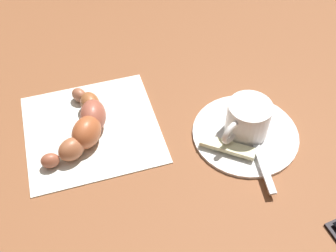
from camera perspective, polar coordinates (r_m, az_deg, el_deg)
name	(u,v)px	position (r m, az deg, el deg)	size (l,w,h in m)	color
ground_plane	(164,142)	(0.55, -0.62, -2.19)	(1.80, 1.80, 0.00)	brown
saucer	(245,133)	(0.57, 10.66, -0.94)	(0.14, 0.14, 0.01)	white
espresso_cup	(247,119)	(0.54, 10.92, 0.97)	(0.08, 0.06, 0.05)	white
teaspoon	(252,135)	(0.55, 11.61, -1.25)	(0.04, 0.14, 0.01)	silver
sugar_packet	(228,147)	(0.54, 8.27, -2.88)	(0.07, 0.02, 0.01)	beige
napkin	(92,128)	(0.57, -10.50, -0.33)	(0.18, 0.17, 0.00)	white
croissant	(85,124)	(0.55, -11.34, 0.22)	(0.10, 0.13, 0.04)	#9E543A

